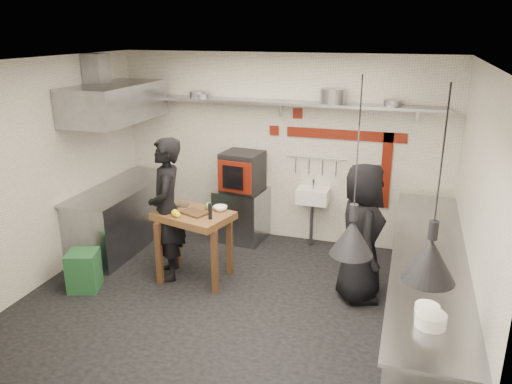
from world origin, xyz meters
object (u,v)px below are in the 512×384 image
(combi_oven, at_px, (242,171))
(prep_table, at_px, (195,246))
(chef_left, at_px, (167,210))
(green_bin, at_px, (84,270))
(oven_stand, at_px, (242,214))
(chef_right, at_px, (361,233))

(combi_oven, relative_size, prep_table, 0.63)
(combi_oven, bearing_deg, chef_left, -103.67)
(chef_left, bearing_deg, prep_table, 69.75)
(combi_oven, bearing_deg, green_bin, -117.22)
(oven_stand, bearing_deg, prep_table, -89.59)
(combi_oven, height_order, chef_left, chef_left)
(green_bin, bearing_deg, combi_oven, 56.44)
(oven_stand, xyz_separation_m, chef_right, (1.93, -1.27, 0.44))
(chef_right, bearing_deg, prep_table, 76.71)
(oven_stand, height_order, green_bin, oven_stand)
(prep_table, bearing_deg, green_bin, -136.84)
(oven_stand, bearing_deg, green_bin, -116.87)
(combi_oven, xyz_separation_m, green_bin, (-1.39, -2.09, -0.84))
(prep_table, height_order, chef_left, chef_left)
(prep_table, relative_size, chef_right, 0.55)
(prep_table, bearing_deg, combi_oven, 97.82)
(green_bin, height_order, chef_right, chef_right)
(oven_stand, distance_m, chef_left, 1.62)
(prep_table, relative_size, chef_left, 0.50)
(combi_oven, height_order, prep_table, combi_oven)
(oven_stand, relative_size, prep_table, 0.87)
(oven_stand, distance_m, combi_oven, 0.69)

